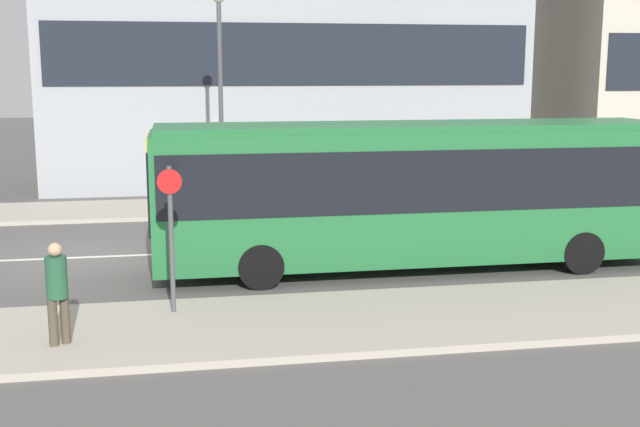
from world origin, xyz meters
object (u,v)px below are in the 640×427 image
(street_lamp, at_px, (220,79))
(bus_stop_sign, at_px, (171,228))
(city_bus, at_px, (413,186))
(parked_car_0, at_px, (484,196))
(pedestrian_near_stop, at_px, (57,287))

(street_lamp, bearing_deg, bus_stop_sign, -98.38)
(city_bus, xyz_separation_m, bus_stop_sign, (-5.38, -2.86, -0.21))
(bus_stop_sign, height_order, street_lamp, street_lamp)
(city_bus, height_order, parked_car_0, city_bus)
(city_bus, bearing_deg, parked_car_0, 54.44)
(city_bus, distance_m, bus_stop_sign, 6.10)
(pedestrian_near_stop, xyz_separation_m, bus_stop_sign, (1.81, 1.46, 0.62))
(parked_car_0, bearing_deg, street_lamp, 167.06)
(bus_stop_sign, bearing_deg, pedestrian_near_stop, -141.00)
(city_bus, xyz_separation_m, street_lamp, (-3.84, 7.61, 2.31))
(pedestrian_near_stop, distance_m, bus_stop_sign, 2.41)
(bus_stop_sign, bearing_deg, city_bus, 27.98)
(pedestrian_near_stop, height_order, street_lamp, street_lamp)
(city_bus, height_order, pedestrian_near_stop, city_bus)
(parked_car_0, distance_m, street_lamp, 8.86)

